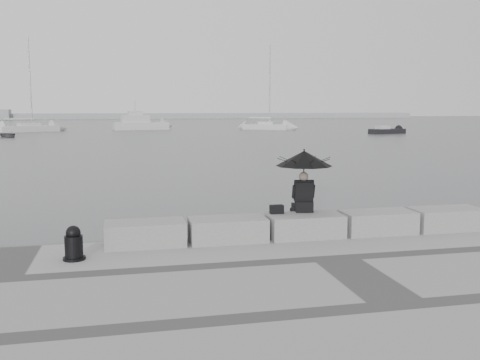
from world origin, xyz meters
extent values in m
plane|color=#484A4D|center=(0.00, 0.00, 0.00)|extent=(360.00, 360.00, 0.00)
cube|color=gray|center=(-3.40, -0.45, 0.75)|extent=(1.60, 0.80, 0.50)
cube|color=gray|center=(-1.70, -0.45, 0.75)|extent=(1.60, 0.80, 0.50)
cube|color=gray|center=(0.00, -0.45, 0.75)|extent=(1.60, 0.80, 0.50)
cube|color=gray|center=(1.70, -0.45, 0.75)|extent=(1.60, 0.80, 0.50)
cube|color=gray|center=(3.40, -0.45, 0.75)|extent=(1.60, 0.80, 0.50)
sphere|color=#726056|center=(0.07, -0.10, 1.78)|extent=(0.21, 0.21, 0.21)
cylinder|color=black|center=(0.07, -0.11, 1.85)|extent=(0.02, 0.02, 1.00)
cone|color=black|center=(0.07, -0.11, 2.18)|extent=(1.24, 1.24, 0.34)
sphere|color=black|center=(0.07, -0.11, 2.37)|extent=(0.04, 0.04, 0.04)
cube|color=black|center=(-0.57, -0.21, 1.09)|extent=(0.29, 0.17, 0.19)
cylinder|color=black|center=(-4.72, -1.20, 0.53)|extent=(0.41, 0.41, 0.06)
cylinder|color=black|center=(-4.72, -1.20, 0.73)|extent=(0.33, 0.33, 0.46)
sphere|color=black|center=(-4.72, -1.20, 1.01)|extent=(0.27, 0.27, 0.27)
cube|color=#95979A|center=(0.00, 155.00, 0.80)|extent=(180.00, 6.00, 1.60)
cube|color=#BBBBBD|center=(-16.46, 67.31, 0.35)|extent=(8.00, 5.91, 0.90)
cube|color=#BBBBBD|center=(-16.46, 67.31, 0.95)|extent=(3.17, 2.73, 0.50)
cylinder|color=gray|center=(-16.46, 67.31, 6.80)|extent=(0.16, 0.16, 12.00)
cylinder|color=gray|center=(-16.46, 67.31, 1.60)|extent=(3.89, 2.23, 0.10)
cube|color=#BBBBBD|center=(17.60, 67.60, 0.35)|extent=(7.11, 5.77, 0.90)
cube|color=#BBBBBD|center=(17.60, 67.60, 0.95)|extent=(2.90, 2.66, 0.50)
cylinder|color=gray|center=(17.60, 67.60, 6.80)|extent=(0.16, 0.16, 12.00)
cylinder|color=gray|center=(17.60, 67.60, 1.60)|extent=(3.32, 2.20, 0.10)
cube|color=#BBBBBD|center=(-1.13, 70.98, 0.50)|extent=(8.45, 4.09, 1.20)
cube|color=#BBBBBD|center=(-1.13, 70.98, 1.60)|extent=(4.36, 2.83, 1.20)
cube|color=#BBBBBD|center=(-1.13, 70.98, 2.50)|extent=(2.26, 1.91, 0.60)
cylinder|color=gray|center=(-1.13, 70.98, 3.60)|extent=(0.08, 0.08, 1.60)
cube|color=black|center=(29.30, 51.84, 0.25)|extent=(5.22, 2.88, 0.70)
cube|color=#BBBBBD|center=(29.30, 51.84, 0.75)|extent=(1.76, 1.56, 0.50)
imported|color=slate|center=(-16.45, 53.16, 0.29)|extent=(3.71, 2.95, 0.58)
camera|label=1|loc=(-3.78, -11.17, 3.28)|focal=40.00mm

